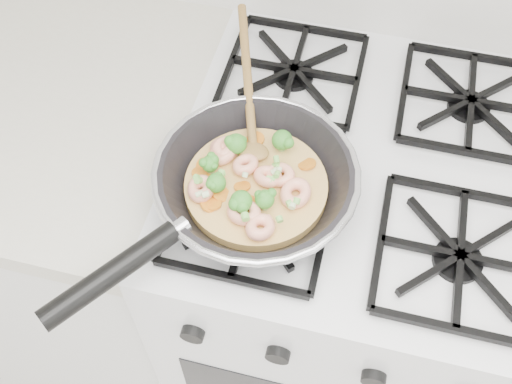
# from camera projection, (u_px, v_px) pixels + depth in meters

# --- Properties ---
(stove) EXTENTS (0.60, 0.60, 0.92)m
(stove) POSITION_uv_depth(u_px,v_px,m) (336.00, 283.00, 1.33)
(stove) COLOR white
(stove) RESTS_ON ground
(counter_left) EXTENTS (1.00, 0.60, 0.90)m
(counter_left) POSITION_uv_depth(u_px,v_px,m) (2.00, 210.00, 1.45)
(counter_left) COLOR white
(counter_left) RESTS_ON ground
(skillet) EXTENTS (0.36, 0.59, 0.10)m
(skillet) POSITION_uv_depth(u_px,v_px,m) (252.00, 183.00, 0.87)
(skillet) COLOR black
(skillet) RESTS_ON stove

